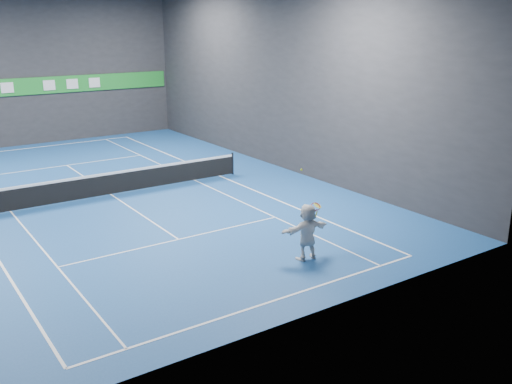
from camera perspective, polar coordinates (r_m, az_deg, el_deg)
ground at (r=25.44m, az=-14.27°, el=-0.27°), size 26.00×26.00×0.00m
wall_back at (r=37.02m, az=-22.00°, el=11.32°), size 18.00×0.10×9.00m
wall_front at (r=13.17m, az=4.61°, el=4.86°), size 18.00×0.10×9.00m
wall_right at (r=28.81m, az=2.36°, el=11.30°), size 0.10×26.00×9.00m
baseline_near at (r=15.53m, az=1.62°, el=-10.87°), size 10.98×0.08×0.01m
baseline_far at (r=36.55m, az=-20.85°, el=4.23°), size 10.98×0.08×0.01m
sideline_doubles_right at (r=27.69m, az=-3.60°, el=1.59°), size 0.08×23.78×0.01m
sideline_singles_left at (r=24.44m, az=-23.31°, el=-1.83°), size 0.06×23.78×0.01m
sideline_singles_right at (r=27.04m, az=-6.11°, el=1.16°), size 0.06×23.78×0.01m
service_line_near at (r=19.84m, az=-7.74°, el=-4.72°), size 8.23×0.06×0.01m
service_line_far at (r=31.35m, az=-18.39°, el=2.55°), size 8.23×0.06×0.01m
center_service_line at (r=25.44m, az=-14.27°, el=-0.26°), size 0.06×12.80×0.01m
player at (r=17.86m, az=5.14°, el=-3.99°), size 1.71×0.66×1.81m
tennis_ball at (r=17.32m, az=4.57°, el=2.23°), size 0.07×0.07×0.07m
tennis_net at (r=25.30m, az=-14.36°, el=0.90°), size 12.50×0.10×1.07m
sponsor_banner at (r=37.04m, az=-21.81°, el=9.78°), size 17.64×0.11×1.00m
tennis_racket at (r=17.88m, az=6.00°, el=-1.55°), size 0.47×0.35×0.50m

